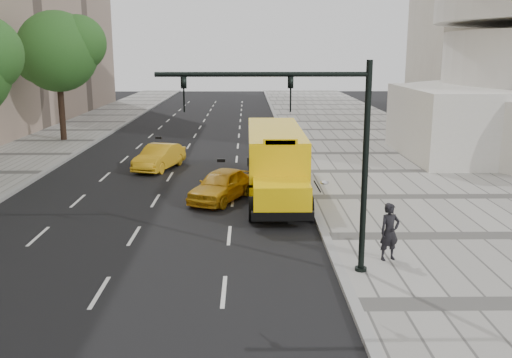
{
  "coord_description": "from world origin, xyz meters",
  "views": [
    {
      "loc": [
        3.18,
        -25.0,
        6.67
      ],
      "look_at": [
        3.5,
        -4.0,
        1.9
      ],
      "focal_mm": 40.0,
      "sensor_mm": 36.0,
      "label": 1
    }
  ],
  "objects_px": {
    "pedestrian": "(390,232)",
    "traffic_signal": "(317,142)",
    "taxi_near": "(221,185)",
    "school_bus": "(275,155)",
    "taxi_far": "(159,157)",
    "tree_c": "(59,51)"
  },
  "relations": [
    {
      "from": "taxi_near",
      "to": "taxi_far",
      "type": "distance_m",
      "value": 7.95
    },
    {
      "from": "pedestrian",
      "to": "traffic_signal",
      "type": "bearing_deg",
      "value": -177.81
    },
    {
      "from": "school_bus",
      "to": "taxi_far",
      "type": "xyz_separation_m",
      "value": [
        -6.35,
        5.31,
        -1.06
      ]
    },
    {
      "from": "tree_c",
      "to": "traffic_signal",
      "type": "distance_m",
      "value": 30.49
    },
    {
      "from": "school_bus",
      "to": "taxi_near",
      "type": "xyz_separation_m",
      "value": [
        -2.5,
        -1.64,
        -1.05
      ]
    },
    {
      "from": "taxi_near",
      "to": "taxi_far",
      "type": "relative_size",
      "value": 0.98
    },
    {
      "from": "tree_c",
      "to": "traffic_signal",
      "type": "xyz_separation_m",
      "value": [
        15.58,
        -26.09,
        -2.51
      ]
    },
    {
      "from": "pedestrian",
      "to": "traffic_signal",
      "type": "relative_size",
      "value": 0.29
    },
    {
      "from": "taxi_near",
      "to": "pedestrian",
      "type": "bearing_deg",
      "value": -30.45
    },
    {
      "from": "taxi_near",
      "to": "tree_c",
      "type": "bearing_deg",
      "value": 150.05
    },
    {
      "from": "tree_c",
      "to": "taxi_near",
      "type": "height_order",
      "value": "tree_c"
    },
    {
      "from": "school_bus",
      "to": "pedestrian",
      "type": "relative_size",
      "value": 6.26
    },
    {
      "from": "taxi_far",
      "to": "pedestrian",
      "type": "relative_size",
      "value": 2.32
    },
    {
      "from": "tree_c",
      "to": "taxi_near",
      "type": "relative_size",
      "value": 2.26
    },
    {
      "from": "taxi_near",
      "to": "school_bus",
      "type": "bearing_deg",
      "value": 57.62
    },
    {
      "from": "pedestrian",
      "to": "taxi_near",
      "type": "bearing_deg",
      "value": 107.23
    },
    {
      "from": "tree_c",
      "to": "pedestrian",
      "type": "distance_m",
      "value": 31.47
    },
    {
      "from": "tree_c",
      "to": "pedestrian",
      "type": "bearing_deg",
      "value": -54.38
    },
    {
      "from": "school_bus",
      "to": "taxi_near",
      "type": "bearing_deg",
      "value": -146.66
    },
    {
      "from": "taxi_far",
      "to": "traffic_signal",
      "type": "bearing_deg",
      "value": -49.56
    },
    {
      "from": "taxi_near",
      "to": "pedestrian",
      "type": "height_order",
      "value": "pedestrian"
    },
    {
      "from": "school_bus",
      "to": "taxi_near",
      "type": "distance_m",
      "value": 3.17
    }
  ]
}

